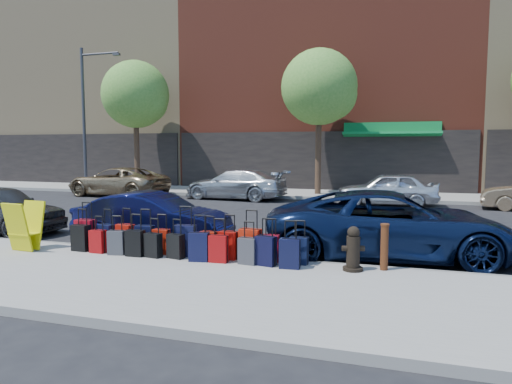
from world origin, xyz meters
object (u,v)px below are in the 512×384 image
(tree_center, at_px, (322,89))
(car_far_0, at_px, (118,182))
(streetlight, at_px, (86,110))
(fire_hydrant, at_px, (353,250))
(car_near_2, at_px, (391,225))
(car_far_2, at_px, (387,189))
(car_near_1, at_px, (153,219))
(bollard, at_px, (384,246))
(car_far_1, at_px, (235,184))
(tree_left, at_px, (138,96))
(display_rack, at_px, (25,227))
(suitcase_front_5, at_px, (185,240))

(tree_center, bearing_deg, car_far_0, -164.47)
(streetlight, distance_m, car_far_0, 5.58)
(fire_hydrant, height_order, car_near_2, car_near_2)
(car_near_2, distance_m, car_far_2, 9.80)
(car_near_1, distance_m, car_far_2, 11.46)
(bollard, bearing_deg, car_far_1, 121.59)
(tree_left, bearing_deg, car_far_1, -19.63)
(tree_left, bearing_deg, display_rack, -67.48)
(car_near_1, height_order, car_far_0, car_far_0)
(streetlight, relative_size, car_far_0, 1.49)
(tree_center, height_order, suitcase_front_5, tree_center)
(streetlight, relative_size, display_rack, 7.27)
(display_rack, distance_m, car_far_0, 13.42)
(tree_center, distance_m, car_far_0, 11.44)
(suitcase_front_5, distance_m, bollard, 4.13)
(tree_center, height_order, car_far_1, tree_center)
(suitcase_front_5, bearing_deg, car_near_2, 15.41)
(bollard, bearing_deg, car_near_2, 86.74)
(car_far_0, distance_m, car_far_1, 6.33)
(car_far_0, relative_size, car_far_1, 1.06)
(car_near_2, bearing_deg, display_rack, 99.78)
(car_far_1, bearing_deg, tree_center, 128.57)
(suitcase_front_5, relative_size, fire_hydrant, 1.27)
(fire_hydrant, distance_m, bollard, 0.61)
(tree_left, xyz_separation_m, car_far_0, (0.43, -2.80, -4.67))
(streetlight, bearing_deg, tree_left, 13.39)
(fire_hydrant, bearing_deg, suitcase_front_5, 161.24)
(tree_center, bearing_deg, display_rack, -106.13)
(streetlight, xyz_separation_m, car_near_1, (11.19, -12.11, -4.00))
(suitcase_front_5, distance_m, car_far_0, 14.93)
(bollard, bearing_deg, suitcase_front_5, -178.68)
(streetlight, relative_size, bollard, 8.98)
(tree_center, bearing_deg, car_near_1, -99.95)
(car_far_0, relative_size, car_far_2, 1.27)
(display_rack, bearing_deg, suitcase_front_5, 13.28)
(car_near_1, bearing_deg, car_near_2, -89.10)
(tree_left, height_order, fire_hydrant, tree_left)
(streetlight, xyz_separation_m, bollard, (16.97, -13.54, -4.05))
(fire_hydrant, bearing_deg, car_far_0, 121.33)
(bollard, xyz_separation_m, display_rack, (-7.84, -0.68, 0.09))
(tree_center, xyz_separation_m, bollard, (3.53, -14.24, -4.80))
(car_far_0, bearing_deg, car_far_2, 96.56)
(tree_center, distance_m, car_near_1, 13.85)
(suitcase_front_5, height_order, display_rack, display_rack)
(car_far_1, relative_size, car_far_2, 1.19)
(car_far_0, bearing_deg, car_far_1, 100.07)
(display_rack, xyz_separation_m, car_near_1, (2.07, 2.11, -0.03))
(bollard, bearing_deg, car_near_1, 166.09)
(fire_hydrant, xyz_separation_m, car_far_2, (0.35, 11.66, 0.18))
(display_rack, relative_size, car_far_1, 0.22)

